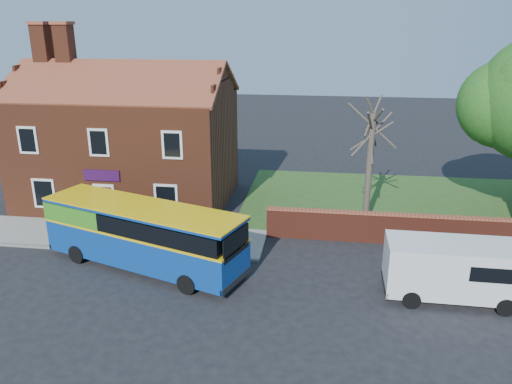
# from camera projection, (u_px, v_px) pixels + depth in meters

# --- Properties ---
(ground) EXTENTS (120.00, 120.00, 0.00)m
(ground) POSITION_uv_depth(u_px,v_px,m) (196.00, 304.00, 19.77)
(ground) COLOR black
(ground) RESTS_ON ground
(pavement) EXTENTS (18.00, 3.50, 0.12)m
(pavement) POSITION_uv_depth(u_px,v_px,m) (93.00, 235.00, 26.04)
(pavement) COLOR gray
(pavement) RESTS_ON ground
(kerb) EXTENTS (18.00, 0.15, 0.14)m
(kerb) POSITION_uv_depth(u_px,v_px,m) (77.00, 249.00, 24.40)
(kerb) COLOR slate
(kerb) RESTS_ON ground
(grass_strip) EXTENTS (26.00, 12.00, 0.04)m
(grass_strip) POSITION_uv_depth(u_px,v_px,m) (458.00, 206.00, 30.25)
(grass_strip) COLOR #426B28
(grass_strip) RESTS_ON ground
(shop_building) EXTENTS (12.30, 8.13, 10.50)m
(shop_building) POSITION_uv_depth(u_px,v_px,m) (129.00, 147.00, 30.35)
(shop_building) COLOR brown
(shop_building) RESTS_ON ground
(boundary_wall) EXTENTS (22.00, 0.38, 1.60)m
(boundary_wall) POSITION_uv_depth(u_px,v_px,m) (490.00, 233.00, 24.37)
(boundary_wall) COLOR maroon
(boundary_wall) RESTS_ON ground
(bus) EXTENTS (9.88, 5.47, 2.93)m
(bus) POSITION_uv_depth(u_px,v_px,m) (138.00, 232.00, 22.43)
(bus) COLOR navy
(bus) RESTS_ON ground
(van_near) EXTENTS (5.46, 2.33, 2.38)m
(van_near) POSITION_uv_depth(u_px,v_px,m) (456.00, 268.00, 19.80)
(van_near) COLOR white
(van_near) RESTS_ON ground
(bare_tree) EXTENTS (2.51, 2.99, 6.70)m
(bare_tree) POSITION_uv_depth(u_px,v_px,m) (369.00, 164.00, 26.59)
(bare_tree) COLOR #4C4238
(bare_tree) RESTS_ON ground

